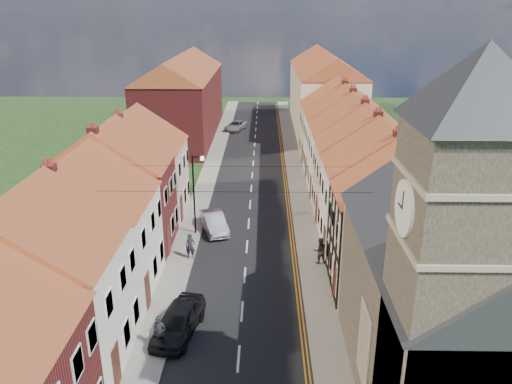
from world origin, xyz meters
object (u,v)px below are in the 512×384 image
Objects in this scene: pedestrian_right at (320,251)px; pedestrian_left_b at (190,246)px; car_near at (178,321)px; church at (473,283)px; car_mid at (214,222)px; pedestrian_left at (160,333)px; lamppost at (195,190)px; car_distant at (236,126)px.

pedestrian_right is 1.02× the size of pedestrian_left_b.
pedestrian_right is at bearing 54.55° from car_near.
church is 3.60× the size of car_mid.
car_near is at bearing 74.91° from pedestrian_left.
pedestrian_right is (8.66, -4.49, -2.52)m from lamppost.
car_mid is 2.27× the size of pedestrian_left.
pedestrian_right is (7.60, -37.98, 0.38)m from car_distant.
pedestrian_left_b is (-8.55, 0.49, -0.02)m from pedestrian_right.
car_mid is (1.23, 0.64, -2.84)m from lamppost.
pedestrian_right is (7.43, -5.13, 0.32)m from car_mid.
car_near reaches higher than car_mid.
pedestrian_left_b is at bearing 99.26° from pedestrian_left.
church is 3.32× the size of car_distant.
pedestrian_left is at bearing 36.69° from pedestrian_right.
lamppost is at bearing 100.04° from pedestrian_left.
lamppost is 12.37m from car_near.
lamppost reaches higher than pedestrian_left.
car_mid is at bearing -72.78° from car_distant.
pedestrian_left reaches higher than pedestrian_left_b.
church is 14.32m from car_near.
pedestrian_left reaches higher than car_mid.
pedestrian_left is at bearing -113.56° from car_mid.
car_mid is (-11.94, 17.32, -5.18)m from church.
car_distant is 2.46× the size of pedestrian_left.
car_mid is 4.79m from pedestrian_left_b.
lamppost is at bearing -170.75° from car_mid.
car_near is at bearing 159.77° from church.
pedestrian_left_b is at bearing 135.85° from church.
car_near is at bearing -111.13° from car_mid.
car_mid is at bearing 74.04° from pedestrian_left_b.
church reaches higher than car_distant.
church is 21.38m from lamppost.
car_mid is 9.04m from pedestrian_right.
church reaches higher than lamppost.
pedestrian_left_b is at bearing -74.53° from car_distant.
pedestrian_right is at bearing -27.38° from lamppost.
church reaches higher than pedestrian_right.
pedestrian_left_b is at bearing -12.39° from pedestrian_right.
car_near is 8.06m from pedestrian_left_b.
pedestrian_right is at bearing -61.76° from car_distant.
pedestrian_left is at bearing -74.45° from car_distant.
car_mid is 2.34× the size of pedestrian_right.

